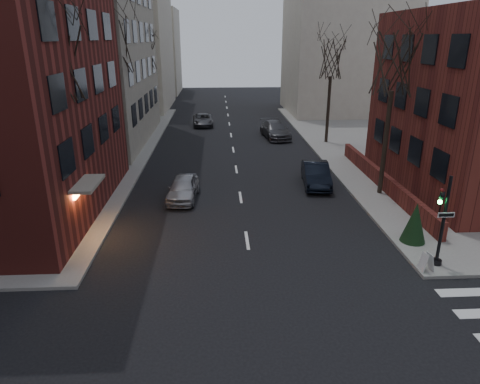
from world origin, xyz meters
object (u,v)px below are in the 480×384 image
object	(u,v)px
traffic_signal	(441,227)
car_lane_far	(203,120)
streetlamp_near	(115,119)
sandwich_board	(427,262)
tree_left_b	(112,44)
tree_right_a	(395,63)
streetlamp_far	(155,87)
car_lane_silver	(183,188)
tree_left_c	(144,51)
car_lane_gray	(275,130)
tree_left_a	(53,59)
tree_right_b	(332,59)
parked_sedan	(316,174)
evergreen_shrub	(415,223)

from	to	relation	value
traffic_signal	car_lane_far	size ratio (longest dim) A/B	0.86
car_lane_far	streetlamp_near	bearing A→B (deg)	-108.74
sandwich_board	tree_left_b	bearing A→B (deg)	128.39
tree_left_b	streetlamp_near	bearing A→B (deg)	-81.47
tree_left_b	streetlamp_near	size ratio (longest dim) A/B	1.72
traffic_signal	tree_right_a	world-z (taller)	tree_right_a
streetlamp_far	car_lane_silver	distance (m)	24.81
tree_left_c	streetlamp_far	distance (m)	4.33
car_lane_silver	car_lane_gray	distance (m)	18.40
tree_left_a	tree_right_b	size ratio (longest dim) A/B	1.12
tree_right_a	parked_sedan	distance (m)	8.38
tree_right_a	car_lane_far	world-z (taller)	tree_right_a
streetlamp_far	evergreen_shrub	xyz separation A→B (m)	(16.11, -30.80, -3.11)
tree_left_b	sandwich_board	bearing A→B (deg)	-47.39
parked_sedan	traffic_signal	bearing A→B (deg)	-69.88
parked_sedan	car_lane_far	bearing A→B (deg)	117.12
traffic_signal	evergreen_shrub	size ratio (longest dim) A/B	2.04
tree_right_b	car_lane_gray	distance (m)	8.53
traffic_signal	sandwich_board	size ratio (longest dim) A/B	5.03
tree_right_a	streetlamp_far	xyz separation A→B (m)	(-17.00, 24.00, -3.79)
tree_left_a	sandwich_board	size ratio (longest dim) A/B	12.91
tree_left_a	car_lane_silver	size ratio (longest dim) A/B	2.45
streetlamp_near	parked_sedan	bearing A→B (deg)	-8.31
parked_sedan	car_lane_far	world-z (taller)	parked_sedan
car_lane_silver	parked_sedan	bearing A→B (deg)	18.38
car_lane_far	tree_right_a	bearing A→B (deg)	-66.54
car_lane_far	evergreen_shrub	bearing A→B (deg)	-73.53
tree_right_b	parked_sedan	distance (m)	14.23
tree_left_b	parked_sedan	xyz separation A→B (m)	(13.96, -5.95, -8.15)
tree_left_b	tree_right_a	bearing A→B (deg)	-24.44
car_lane_gray	streetlamp_far	bearing A→B (deg)	142.29
streetlamp_near	parked_sedan	size ratio (longest dim) A/B	1.35
tree_left_a	tree_left_c	bearing A→B (deg)	90.00
streetlamp_near	evergreen_shrub	world-z (taller)	streetlamp_near
tree_right_a	tree_right_b	bearing A→B (deg)	90.00
tree_right_a	evergreen_shrub	bearing A→B (deg)	-97.44
tree_left_c	car_lane_silver	xyz separation A→B (m)	(5.28, -22.11, -7.32)
tree_left_c	tree_right_a	size ratio (longest dim) A/B	1.00
tree_left_b	tree_right_b	size ratio (longest dim) A/B	1.18
streetlamp_far	tree_right_a	bearing A→B (deg)	-54.69
tree_right_b	car_lane_gray	world-z (taller)	tree_right_b
tree_left_c	car_lane_silver	distance (m)	23.88
tree_left_b	tree_left_c	bearing A→B (deg)	90.00
tree_left_a	tree_left_c	world-z (taller)	tree_left_a
car_lane_far	evergreen_shrub	size ratio (longest dim) A/B	2.39
tree_right_b	sandwich_board	size ratio (longest dim) A/B	11.55
streetlamp_near	tree_right_a	bearing A→B (deg)	-13.24
streetlamp_far	parked_sedan	size ratio (longest dim) A/B	1.35
tree_right_b	streetlamp_near	distance (m)	20.01
tree_left_b	tree_right_b	xyz separation A→B (m)	(17.60, 6.00, -1.33)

